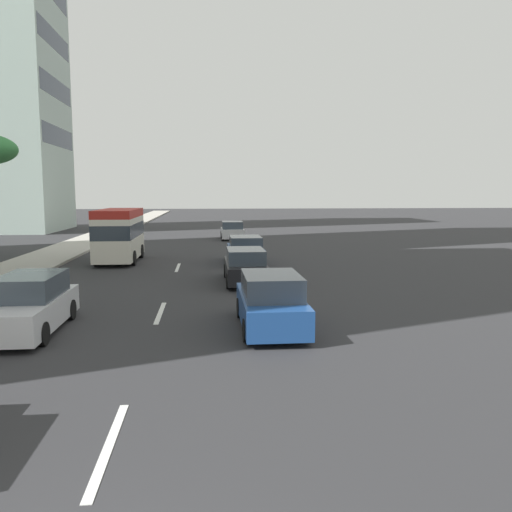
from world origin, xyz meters
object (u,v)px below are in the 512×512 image
Objects in this scene: car_third at (245,266)px; car_lead at (232,231)px; car_fifth at (271,303)px; minibus_second at (119,233)px; car_sixth at (30,305)px; car_fourth at (245,250)px.

car_lead is at bearing -1.26° from car_third.
car_fifth reaches higher than car_third.
minibus_second is 17.42m from car_fifth.
minibus_second is 10.48m from car_third.
car_lead is 30.77m from car_sixth.
car_third is at bearing 1.18° from car_fifth.
car_fifth is at bearing 87.45° from car_sixth.
car_lead is at bearing 166.21° from car_sixth.
car_lead reaches higher than car_third.
car_third is (-7.90, -6.81, -0.95)m from minibus_second.
minibus_second reaches higher than car_lead.
car_fifth is (-8.04, -0.17, 0.05)m from car_third.
car_sixth is (-15.63, 0.04, -0.90)m from minibus_second.
car_lead is at bearing 152.89° from minibus_second.
car_fourth is at bearing 80.52° from minibus_second.
car_fourth is 1.00× the size of car_sixth.
car_fourth is 16.17m from car_sixth.
car_lead is 0.95× the size of car_fifth.
car_lead is 0.92× the size of car_third.
car_fourth reaches higher than car_third.
car_sixth is (-7.73, 6.85, 0.05)m from car_third.
car_fourth is 14.73m from car_fifth.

